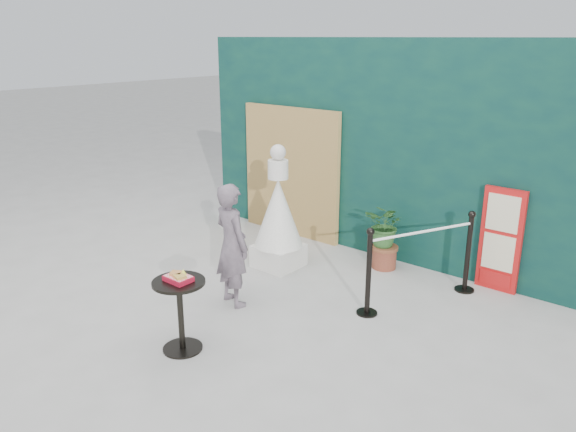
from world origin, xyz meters
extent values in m
plane|color=#ADAAA5|center=(0.00, 0.00, 0.00)|extent=(60.00, 60.00, 0.00)
cube|color=#092A2B|center=(0.00, 3.15, 1.50)|extent=(6.00, 0.30, 3.00)
cube|color=tan|center=(-1.40, 2.94, 1.00)|extent=(1.80, 0.08, 2.00)
imported|color=slate|center=(-0.34, 0.60, 0.73)|extent=(0.60, 0.46, 1.46)
cube|color=red|center=(1.90, 2.96, 0.65)|extent=(0.50, 0.06, 1.30)
cube|color=beige|center=(1.90, 2.92, 1.00)|extent=(0.38, 0.02, 0.45)
cube|color=beige|center=(1.90, 2.92, 0.50)|extent=(0.38, 0.02, 0.45)
cube|color=red|center=(1.90, 2.92, 0.15)|extent=(0.38, 0.02, 0.18)
cube|color=silver|center=(-0.66, 1.78, 0.15)|extent=(0.57, 0.57, 0.31)
cone|color=white|center=(-0.66, 1.78, 0.77)|extent=(0.66, 0.66, 0.93)
cylinder|color=white|center=(-0.66, 1.78, 1.36)|extent=(0.27, 0.27, 0.25)
sphere|color=silver|center=(-0.66, 1.78, 1.59)|extent=(0.21, 0.21, 0.21)
cylinder|color=black|center=(0.01, -0.47, 0.01)|extent=(0.40, 0.40, 0.02)
cylinder|color=black|center=(0.01, -0.47, 0.36)|extent=(0.06, 0.06, 0.72)
cylinder|color=black|center=(0.01, -0.47, 0.73)|extent=(0.52, 0.52, 0.03)
cube|color=#B2122A|center=(0.01, -0.47, 0.78)|extent=(0.26, 0.19, 0.05)
cube|color=red|center=(0.01, -0.47, 0.80)|extent=(0.24, 0.17, 0.00)
cube|color=#E59D54|center=(-0.03, -0.46, 0.82)|extent=(0.15, 0.14, 0.02)
cube|color=gold|center=(0.06, -0.49, 0.82)|extent=(0.13, 0.13, 0.02)
cone|color=#F9FF43|center=(0.03, -0.42, 0.83)|extent=(0.06, 0.06, 0.06)
cylinder|color=brown|center=(0.48, 2.66, 0.13)|extent=(0.32, 0.32, 0.27)
cylinder|color=brown|center=(0.48, 2.66, 0.29)|extent=(0.36, 0.36, 0.04)
imported|color=#2B5926|center=(0.48, 2.66, 0.61)|extent=(0.53, 0.46, 0.59)
cylinder|color=black|center=(1.02, 1.38, 0.01)|extent=(0.24, 0.24, 0.02)
cylinder|color=black|center=(1.02, 1.38, 0.48)|extent=(0.06, 0.06, 0.96)
sphere|color=black|center=(1.02, 1.38, 0.99)|extent=(0.09, 0.09, 0.09)
cylinder|color=black|center=(1.62, 2.68, 0.01)|extent=(0.24, 0.24, 0.02)
cylinder|color=black|center=(1.62, 2.68, 0.48)|extent=(0.06, 0.06, 0.96)
sphere|color=black|center=(1.62, 2.68, 0.99)|extent=(0.09, 0.09, 0.09)
cylinder|color=white|center=(1.32, 2.03, 0.88)|extent=(0.63, 1.31, 0.03)
camera|label=1|loc=(4.02, -3.60, 3.01)|focal=35.00mm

